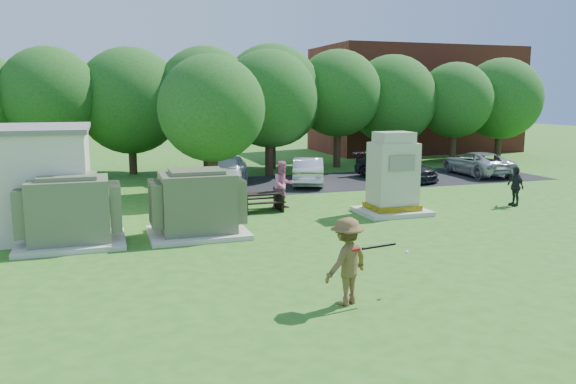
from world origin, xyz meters
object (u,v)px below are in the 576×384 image
object	(u,v)px
person_at_picnic	(283,185)
car_silver_b	(477,163)
picnic_table	(261,200)
car_dark	(395,167)
batter	(347,261)
car_white	(227,170)
generator_cabinet	(393,178)
transformer_right	(197,205)
transformer_left	(70,212)
person_walking_right	(515,186)
car_silver_a	(308,171)

from	to	relation	value
person_at_picnic	car_silver_b	xyz separation A→B (m)	(12.91, 5.50, -0.28)
picnic_table	car_dark	bearing A→B (deg)	32.44
batter	car_white	size ratio (longest dim) A/B	0.42
person_at_picnic	car_silver_b	distance (m)	14.04
car_dark	car_silver_b	world-z (taller)	car_dark
generator_cabinet	car_white	world-z (taller)	generator_cabinet
batter	transformer_right	bearing A→B (deg)	-101.24
generator_cabinet	picnic_table	bearing A→B (deg)	156.23
car_dark	person_at_picnic	bearing A→B (deg)	-167.39
transformer_left	batter	world-z (taller)	transformer_left
transformer_right	person_walking_right	bearing A→B (deg)	3.93
person_walking_right	car_white	world-z (taller)	person_walking_right
transformer_left	picnic_table	world-z (taller)	transformer_left
generator_cabinet	transformer_right	bearing A→B (deg)	-171.93
batter	person_at_picnic	xyz separation A→B (m)	(1.81, 10.09, -0.00)
person_walking_right	car_dark	xyz separation A→B (m)	(-1.07, 7.69, -0.10)
person_at_picnic	person_walking_right	distance (m)	9.18
person_at_picnic	car_dark	world-z (taller)	person_at_picnic
transformer_right	generator_cabinet	distance (m)	7.43
car_white	batter	bearing A→B (deg)	-73.39
car_silver_b	car_dark	bearing A→B (deg)	5.14
generator_cabinet	car_white	bearing A→B (deg)	117.86
transformer_left	person_walking_right	size ratio (longest dim) A/B	1.91
transformer_left	car_silver_a	bearing A→B (deg)	39.08
car_white	car_dark	world-z (taller)	car_white
transformer_left	person_walking_right	distance (m)	16.41
person_walking_right	car_dark	distance (m)	7.77
batter	car_dark	distance (m)	18.17
transformer_left	generator_cabinet	distance (m)	11.10
transformer_left	transformer_right	xyz separation A→B (m)	(3.70, 0.00, 0.00)
person_at_picnic	car_white	bearing A→B (deg)	88.94
person_walking_right	car_silver_a	xyz separation A→B (m)	(-5.93, 7.63, -0.11)
generator_cabinet	car_dark	xyz separation A→B (m)	(4.27, 7.52, -0.64)
car_dark	car_silver_b	size ratio (longest dim) A/B	1.01
transformer_right	car_white	world-z (taller)	transformer_right
transformer_right	car_silver_b	bearing A→B (deg)	27.57
person_at_picnic	car_silver_a	world-z (taller)	person_at_picnic
car_white	generator_cabinet	bearing A→B (deg)	-42.33
person_walking_right	car_white	bearing A→B (deg)	-127.45
person_at_picnic	transformer_left	bearing A→B (deg)	-166.07
person_at_picnic	car_dark	distance (m)	9.45
person_walking_right	car_silver_a	size ratio (longest dim) A/B	0.38
transformer_right	car_dark	distance (m)	14.43
batter	generator_cabinet	bearing A→B (deg)	-151.62
person_at_picnic	picnic_table	bearing A→B (deg)	-176.05
transformer_left	batter	xyz separation A→B (m)	(5.70, -6.86, -0.05)
picnic_table	person_walking_right	distance (m)	10.05
person_walking_right	car_silver_a	bearing A→B (deg)	-138.39
picnic_table	car_white	world-z (taller)	car_white
transformer_right	batter	world-z (taller)	transformer_right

